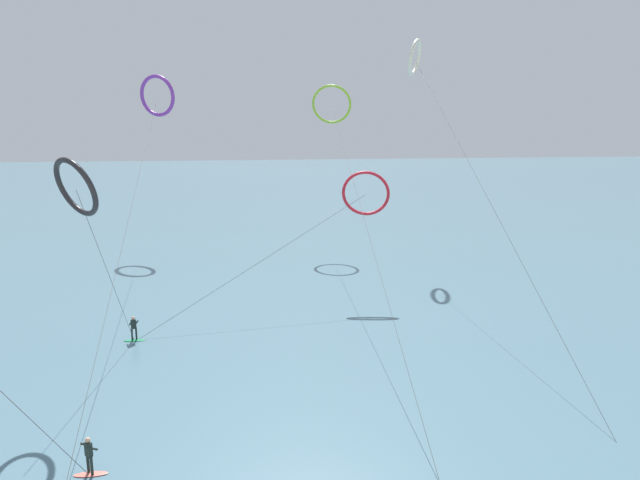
# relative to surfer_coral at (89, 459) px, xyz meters

# --- Properties ---
(sea_water) EXTENTS (400.00, 200.00, 0.08)m
(sea_water) POSITION_rel_surfer_coral_xyz_m (10.73, 93.15, -0.78)
(sea_water) COLOR slate
(sea_water) RESTS_ON ground
(surfer_coral) EXTENTS (1.40, 0.73, 1.70)m
(surfer_coral) POSITION_rel_surfer_coral_xyz_m (0.00, 0.00, 0.00)
(surfer_coral) COLOR #EA7260
(surfer_coral) RESTS_ON ground
(surfer_emerald) EXTENTS (1.40, 0.69, 1.70)m
(surfer_emerald) POSITION_rel_surfer_coral_xyz_m (-0.81, 15.06, 0.00)
(surfer_emerald) COLOR #199351
(surfer_emerald) RESTS_ON ground
(kite_violet) EXTENTS (4.48, 50.64, 19.54)m
(kite_violet) POSITION_rel_surfer_coral_xyz_m (-2.56, 46.03, 16.34)
(kite_violet) COLOR purple
(kite_violet) RESTS_ON ground
(kite_crimson) EXTENTS (19.53, 9.71, 10.43)m
(kite_crimson) POSITION_rel_surfer_coral_xyz_m (16.59, 23.36, 7.83)
(kite_crimson) COLOR red
(kite_crimson) RESTS_ON ground
(kite_charcoal) EXTENTS (3.26, 8.51, 12.74)m
(kite_charcoal) POSITION_rel_surfer_coral_xyz_m (-1.83, 8.19, 10.31)
(kite_charcoal) COLOR black
(kite_charcoal) RESTS_ON ground
(kite_lime) EXTENTS (5.17, 47.66, 18.42)m
(kite_lime) POSITION_rel_surfer_coral_xyz_m (16.90, 43.17, 15.38)
(kite_lime) COLOR #8CC62D
(kite_lime) RESTS_ON ground
(kite_ivory) EXTENTS (2.72, 39.65, 22.63)m
(kite_ivory) POSITION_rel_surfer_coral_xyz_m (24.47, 36.82, 19.90)
(kite_ivory) COLOR silver
(kite_ivory) RESTS_ON ground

